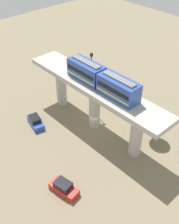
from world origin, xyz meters
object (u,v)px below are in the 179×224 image
parked_car_blue (35,122)px  tree_near_viaduct (156,122)px  signal_post (91,79)px  parked_car_red (64,188)px  train (102,79)px

parked_car_blue → tree_near_viaduct: (12.55, -16.26, 2.74)m
signal_post → parked_car_blue: bearing=166.0°
parked_car_red → parked_car_blue: bearing=59.7°
train → signal_post: train is taller
parked_car_blue → parked_car_red: bearing=-96.9°
parked_car_red → parked_car_blue: 15.38m
parked_car_blue → tree_near_viaduct: bearing=-39.7°
train → tree_near_viaduct: bearing=-56.4°
parked_car_red → parked_car_blue: size_ratio=0.99×
train → parked_car_blue: size_ratio=3.02×
tree_near_viaduct → signal_post: size_ratio=0.46×
parked_car_red → tree_near_viaduct: size_ratio=0.87×
tree_near_viaduct → train: bearing=123.6°
train → tree_near_viaduct: 11.34m
signal_post → tree_near_viaduct: bearing=-83.0°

